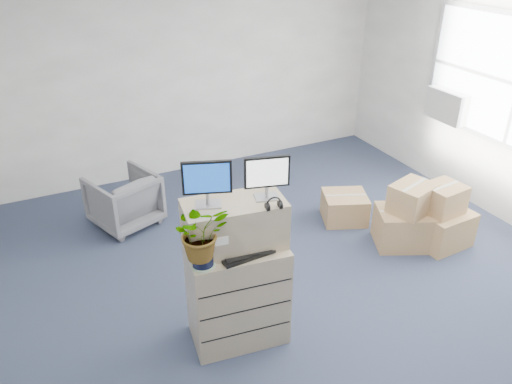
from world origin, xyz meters
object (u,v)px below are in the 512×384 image
filing_cabinet_lower (238,293)px  water_bottle (238,231)px  keyboard (246,254)px  monitor_left (207,181)px  office_chair (124,198)px  monitor_right (267,175)px  potted_plant (201,238)px

filing_cabinet_lower → water_bottle: size_ratio=4.25×
filing_cabinet_lower → keyboard: bearing=-68.5°
monitor_left → office_chair: bearing=116.0°
monitor_right → water_bottle: (-0.22, 0.07, -0.50)m
keyboard → potted_plant: 0.44m
monitor_left → monitor_right: size_ratio=1.05×
monitor_right → potted_plant: 0.71m
office_chair → water_bottle: bearing=82.2°
filing_cabinet_lower → keyboard: (0.03, -0.12, 0.49)m
filing_cabinet_lower → water_bottle: bearing=60.9°
monitor_left → water_bottle: bearing=14.2°
water_bottle → office_chair: water_bottle is taller
filing_cabinet_lower → keyboard: size_ratio=2.15×
potted_plant → filing_cabinet_lower: bearing=17.5°
keyboard → office_chair: size_ratio=0.61×
filing_cabinet_lower → office_chair: (-0.48, 2.36, -0.11)m
water_bottle → monitor_left: bearing=175.3°
keyboard → water_bottle: (0.02, 0.19, 0.10)m
water_bottle → office_chair: size_ratio=0.31×
keyboard → office_chair: bearing=97.6°
monitor_left → monitor_right: monitor_left is taller
water_bottle → potted_plant: 0.44m
monitor_left → monitor_right: 0.48m
water_bottle → office_chair: (-0.53, 2.29, -0.70)m
monitor_right → keyboard: bearing=-138.7°
monitor_left → office_chair: (-0.28, 2.27, -1.21)m
monitor_left → potted_plant: (-0.14, -0.19, -0.37)m
monitor_right → keyboard: 0.66m
water_bottle → monitor_right: bearing=-18.0°
water_bottle → potted_plant: size_ratio=0.47×
monitor_left → potted_plant: size_ratio=0.79×
filing_cabinet_lower → potted_plant: 0.81m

